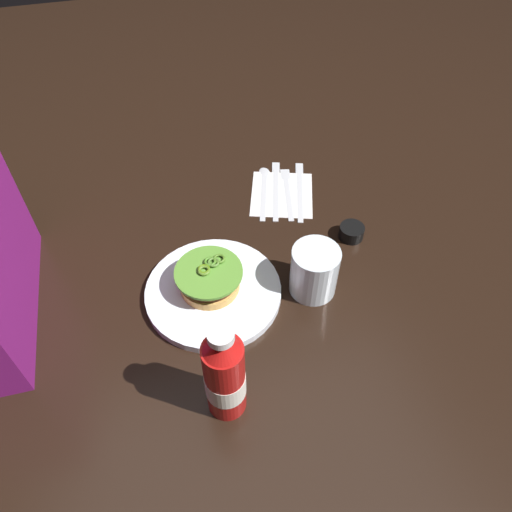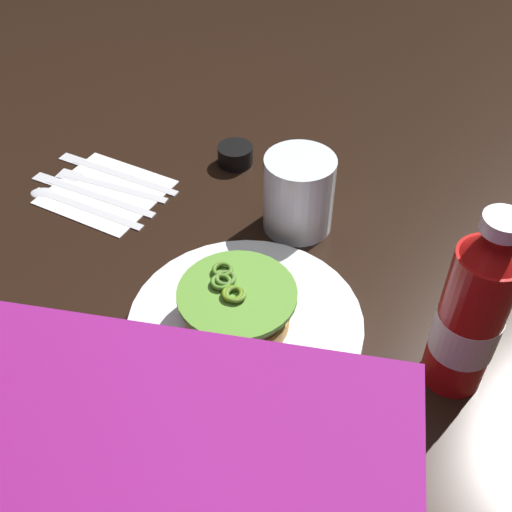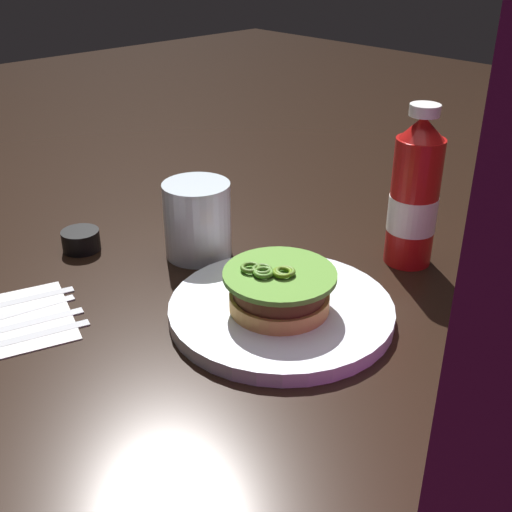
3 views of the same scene
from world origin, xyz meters
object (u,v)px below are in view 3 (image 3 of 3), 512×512
object	(u,v)px
burger_sandwich	(279,290)
water_glass	(197,220)
napkin	(1,324)
dinner_plate	(281,310)
condiment_cup	(81,240)
ketchup_bottle	(414,196)

from	to	relation	value
burger_sandwich	water_glass	xyz separation A→B (m)	(-0.04, -0.19, 0.01)
napkin	water_glass	bearing A→B (deg)	176.11
dinner_plate	napkin	distance (m)	0.32
dinner_plate	condiment_cup	xyz separation A→B (m)	(0.08, -0.31, 0.01)
ketchup_bottle	condiment_cup	world-z (taller)	ketchup_bottle
ketchup_bottle	dinner_plate	bearing A→B (deg)	-5.26
condiment_cup	napkin	distance (m)	0.19
water_glass	napkin	size ratio (longest dim) A/B	0.67
water_glass	condiment_cup	xyz separation A→B (m)	(0.11, -0.12, -0.04)
burger_sandwich	water_glass	bearing A→B (deg)	-101.46
condiment_cup	napkin	world-z (taller)	condiment_cup
burger_sandwich	water_glass	world-z (taller)	water_glass
ketchup_bottle	condiment_cup	bearing A→B (deg)	-47.88
ketchup_bottle	condiment_cup	xyz separation A→B (m)	(0.30, -0.33, -0.08)
burger_sandwich	condiment_cup	xyz separation A→B (m)	(0.07, -0.31, -0.03)
ketchup_bottle	napkin	bearing A→B (deg)	-26.11
condiment_cup	napkin	bearing A→B (deg)	32.60
dinner_plate	ketchup_bottle	bearing A→B (deg)	174.74
dinner_plate	napkin	bearing A→B (deg)	-40.50
ketchup_bottle	burger_sandwich	bearing A→B (deg)	-4.04
burger_sandwich	condiment_cup	distance (m)	0.32
water_glass	condiment_cup	bearing A→B (deg)	-48.31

